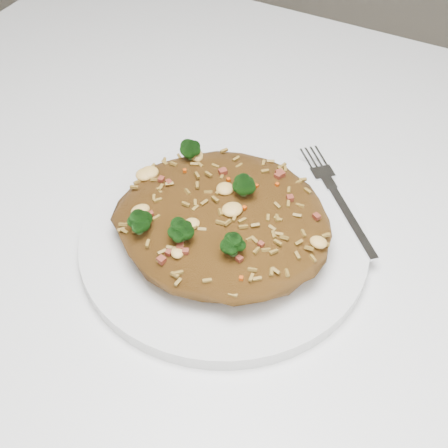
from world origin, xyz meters
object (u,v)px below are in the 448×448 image
at_px(dining_table, 334,307).
at_px(fork, 341,204).
at_px(plate, 224,240).
at_px(fried_rice, 223,214).

bearing_deg(dining_table, fork, 119.12).
bearing_deg(dining_table, plate, -154.60).
height_order(dining_table, fork, fork).
distance_m(fried_rice, fork, 0.12).
distance_m(dining_table, fork, 0.12).
height_order(dining_table, fried_rice, fried_rice).
height_order(dining_table, plate, plate).
bearing_deg(fork, dining_table, -14.83).
height_order(plate, fork, fork).
bearing_deg(plate, fork, 46.96).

